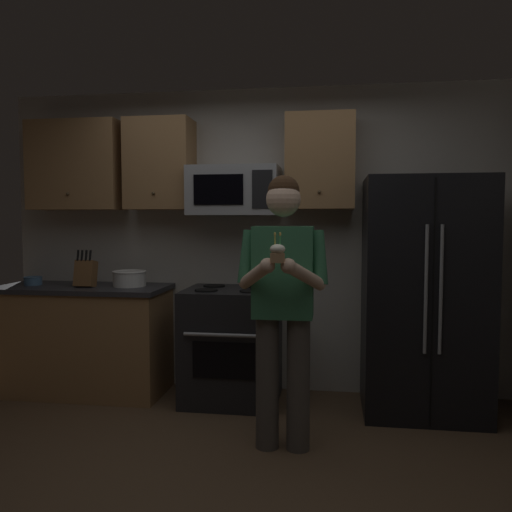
# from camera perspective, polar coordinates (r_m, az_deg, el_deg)

# --- Properties ---
(ground_plane) EXTENTS (6.00, 6.00, 0.00)m
(ground_plane) POSITION_cam_1_polar(r_m,az_deg,el_deg) (3.20, -4.84, -23.56)
(ground_plane) COLOR brown
(wall_back) EXTENTS (4.40, 0.10, 2.60)m
(wall_back) POSITION_cam_1_polar(r_m,az_deg,el_deg) (4.56, 0.12, 1.69)
(wall_back) COLOR beige
(wall_back) RESTS_ON ground
(oven_range) EXTENTS (0.76, 0.70, 0.93)m
(oven_range) POSITION_cam_1_polar(r_m,az_deg,el_deg) (4.32, -2.64, -9.67)
(oven_range) COLOR black
(oven_range) RESTS_ON ground
(microwave) EXTENTS (0.74, 0.41, 0.40)m
(microwave) POSITION_cam_1_polar(r_m,az_deg,el_deg) (4.33, -2.39, 7.13)
(microwave) COLOR #9EA0A5
(refrigerator) EXTENTS (0.90, 0.75, 1.80)m
(refrigerator) POSITION_cam_1_polar(r_m,az_deg,el_deg) (4.18, 17.90, -4.21)
(refrigerator) COLOR black
(refrigerator) RESTS_ON ground
(cabinet_row_upper) EXTENTS (2.78, 0.36, 0.76)m
(cabinet_row_upper) POSITION_cam_1_polar(r_m,az_deg,el_deg) (4.54, -9.53, 9.85)
(cabinet_row_upper) COLOR #9E7247
(counter_left) EXTENTS (1.44, 0.66, 0.92)m
(counter_left) POSITION_cam_1_polar(r_m,az_deg,el_deg) (4.76, -18.32, -8.60)
(counter_left) COLOR #9E7247
(counter_left) RESTS_ON ground
(knife_block) EXTENTS (0.16, 0.15, 0.32)m
(knife_block) POSITION_cam_1_polar(r_m,az_deg,el_deg) (4.60, -18.16, -1.80)
(knife_block) COLOR brown
(knife_block) RESTS_ON counter_left
(bowl_large_white) EXTENTS (0.28, 0.28, 0.13)m
(bowl_large_white) POSITION_cam_1_polar(r_m,az_deg,el_deg) (4.54, -13.69, -2.36)
(bowl_large_white) COLOR white
(bowl_large_white) RESTS_ON counter_left
(bowl_small_colored) EXTENTS (0.15, 0.15, 0.07)m
(bowl_small_colored) POSITION_cam_1_polar(r_m,az_deg,el_deg) (4.90, -23.23, -2.49)
(bowl_small_colored) COLOR #4C7299
(bowl_small_colored) RESTS_ON counter_left
(person) EXTENTS (0.60, 0.48, 1.76)m
(person) POSITION_cam_1_polar(r_m,az_deg,el_deg) (3.32, 2.96, -4.44)
(person) COLOR #4C4742
(person) RESTS_ON ground
(cupcake) EXTENTS (0.09, 0.09, 0.17)m
(cupcake) POSITION_cam_1_polar(r_m,az_deg,el_deg) (2.96, 2.37, 0.34)
(cupcake) COLOR #A87F56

